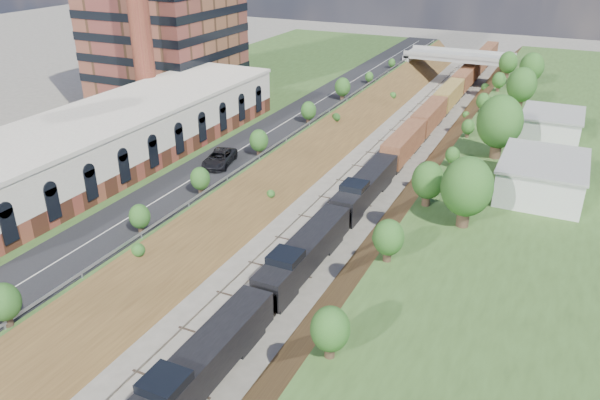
{
  "coord_description": "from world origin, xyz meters",
  "views": [
    {
      "loc": [
        24.83,
        -15.99,
        33.15
      ],
      "look_at": [
        -0.04,
        36.57,
        6.0
      ],
      "focal_mm": 35.0,
      "sensor_mm": 36.0,
      "label": 1
    }
  ],
  "objects": [
    {
      "name": "platform_left",
      "position": [
        -33.0,
        60.0,
        2.5
      ],
      "size": [
        44.0,
        180.0,
        5.0
      ],
      "primitive_type": "cube",
      "color": "#344F20",
      "rests_on": "ground"
    },
    {
      "name": "embankment_left",
      "position": [
        -11.0,
        60.0,
        0.0
      ],
      "size": [
        10.0,
        180.0,
        10.0
      ],
      "primitive_type": "cube",
      "rotation": [
        0.0,
        0.79,
        0.0
      ],
      "color": "brown",
      "rests_on": "ground"
    },
    {
      "name": "embankment_right",
      "position": [
        11.0,
        60.0,
        0.0
      ],
      "size": [
        10.0,
        180.0,
        10.0
      ],
      "primitive_type": "cube",
      "rotation": [
        0.0,
        0.79,
        0.0
      ],
      "color": "brown",
      "rests_on": "ground"
    },
    {
      "name": "rail_left_track",
      "position": [
        -2.6,
        60.0,
        0.09
      ],
      "size": [
        1.58,
        180.0,
        0.18
      ],
      "primitive_type": "cube",
      "color": "gray",
      "rests_on": "ground"
    },
    {
      "name": "rail_right_track",
      "position": [
        2.6,
        60.0,
        0.09
      ],
      "size": [
        1.58,
        180.0,
        0.18
      ],
      "primitive_type": "cube",
      "color": "gray",
      "rests_on": "ground"
    },
    {
      "name": "road",
      "position": [
        -15.5,
        60.0,
        5.05
      ],
      "size": [
        8.0,
        180.0,
        0.1
      ],
      "primitive_type": "cube",
      "color": "black",
      "rests_on": "platform_left"
    },
    {
      "name": "guardrail",
      "position": [
        -11.4,
        59.8,
        5.55
      ],
      "size": [
        0.1,
        171.0,
        0.7
      ],
      "color": "#99999E",
      "rests_on": "platform_left"
    },
    {
      "name": "commercial_building",
      "position": [
        -28.0,
        38.0,
        8.51
      ],
      "size": [
        14.3,
        62.3,
        7.0
      ],
      "color": "brown",
      "rests_on": "platform_left"
    },
    {
      "name": "overpass",
      "position": [
        0.0,
        122.0,
        4.92
      ],
      "size": [
        24.5,
        8.3,
        7.4
      ],
      "color": "gray",
      "rests_on": "ground"
    },
    {
      "name": "white_building_near",
      "position": [
        23.5,
        52.0,
        7.0
      ],
      "size": [
        9.0,
        12.0,
        4.0
      ],
      "primitive_type": "cube",
      "color": "silver",
      "rests_on": "platform_right"
    },
    {
      "name": "white_building_far",
      "position": [
        23.0,
        74.0,
        6.8
      ],
      "size": [
        8.0,
        10.0,
        3.6
      ],
      "primitive_type": "cube",
      "color": "silver",
      "rests_on": "platform_right"
    },
    {
      "name": "tree_right_large",
      "position": [
        17.0,
        40.0,
        9.38
      ],
      "size": [
        5.25,
        5.25,
        7.61
      ],
      "color": "#473323",
      "rests_on": "platform_right"
    },
    {
      "name": "tree_left_crest",
      "position": [
        -11.8,
        20.0,
        7.04
      ],
      "size": [
        2.45,
        2.45,
        3.55
      ],
      "color": "#473323",
      "rests_on": "platform_left"
    },
    {
      "name": "freight_train",
      "position": [
        2.6,
        83.7,
        2.59
      ],
      "size": [
        3.01,
        153.47,
        4.55
      ],
      "color": "black",
      "rests_on": "ground"
    },
    {
      "name": "suv",
      "position": [
        -14.95,
        43.64,
        6.03
      ],
      "size": [
        4.54,
        7.23,
        1.86
      ],
      "primitive_type": "imported",
      "rotation": [
        0.0,
        0.0,
        0.23
      ],
      "color": "black",
      "rests_on": "road"
    }
  ]
}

